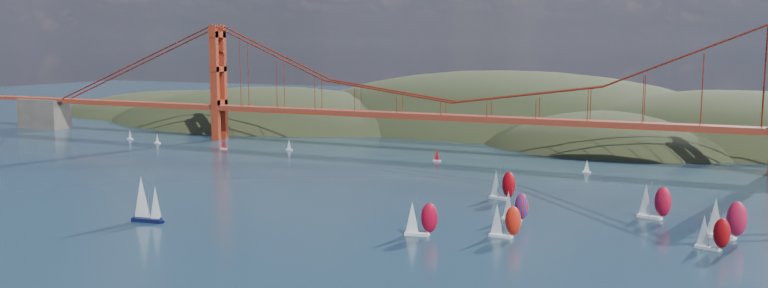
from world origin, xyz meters
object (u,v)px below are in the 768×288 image
racer_1 (505,220)px  racer_5 (502,184)px  sloop_navy (146,200)px  racer_4 (725,218)px  racer_0 (420,218)px  racer_2 (712,232)px  racer_rwb (515,206)px  racer_3 (654,201)px

racer_1 → racer_5: 44.64m
sloop_navy → racer_4: size_ratio=1.25×
racer_0 → racer_1: size_ratio=1.03×
racer_2 → racer_5: 67.34m
sloop_navy → racer_2: 139.33m
racer_0 → racer_2: 66.68m
racer_rwb → sloop_navy: bearing=-141.0°
racer_1 → racer_rwb: size_ratio=1.03×
sloop_navy → racer_3: bearing=18.0°
racer_0 → racer_3: size_ratio=0.92×
racer_0 → racer_3: bearing=27.9°
racer_2 → racer_5: bearing=167.6°
racer_1 → sloop_navy: bearing=-159.8°
racer_1 → racer_3: 47.13m
racer_5 → racer_0: bearing=-81.2°
racer_0 → racer_2: (64.81, 15.68, -0.31)m
racer_1 → racer_4: (48.29, 21.17, 0.74)m
racer_0 → racer_4: 72.95m
racer_1 → racer_3: size_ratio=0.89×
racer_rwb → racer_3: bearing=42.4°
racer_0 → racer_3: 65.48m
racer_4 → sloop_navy: bearing=-149.7°
racer_3 → racer_4: (17.37, -14.39, 0.23)m
racer_0 → racer_1: 20.26m
racer_rwb → racer_1: bearing=-68.9°
racer_1 → racer_rwb: 17.88m
racer_2 → racer_4: size_ratio=0.82×
racer_1 → racer_2: (45.67, 9.03, -0.19)m
racer_2 → racer_3: racer_3 is taller
racer_rwb → racer_0: bearing=-110.7°
racer_3 → racer_4: 22.56m
racer_0 → racer_rwb: 29.71m
racer_4 → racer_3: bearing=153.0°
racer_3 → racer_4: racer_4 is taller
racer_0 → racer_1: racer_0 is taller
racer_0 → racer_4: racer_4 is taller
racer_0 → racer_2: racer_0 is taller
racer_0 → racer_5: (6.56, 49.48, 0.24)m
racer_4 → racer_rwb: 50.60m
racer_4 → racer_rwb: (-50.47, -3.43, -0.89)m
racer_2 → racer_3: size_ratio=0.86×
racer_3 → racer_0: bearing=-124.5°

